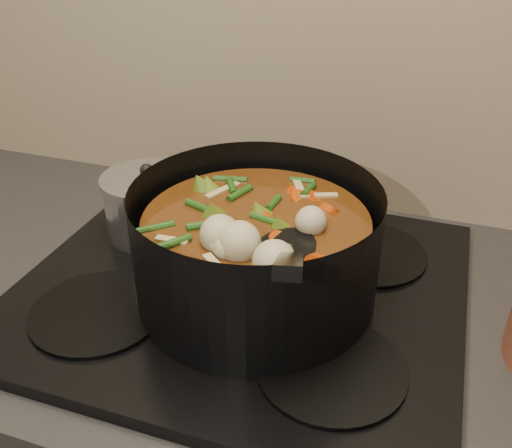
% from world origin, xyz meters
% --- Properties ---
extents(stovetop, '(0.62, 0.54, 0.03)m').
position_xyz_m(stovetop, '(0.00, 1.93, 0.92)').
color(stovetop, black).
rests_on(stovetop, counter).
extents(stockpot, '(0.34, 0.43, 0.24)m').
position_xyz_m(stockpot, '(0.03, 1.91, 1.01)').
color(stockpot, black).
rests_on(stockpot, stovetop).
extents(saucepan, '(0.15, 0.15, 0.12)m').
position_xyz_m(saucepan, '(-0.19, 2.01, 0.98)').
color(saucepan, silver).
rests_on(saucepan, stovetop).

